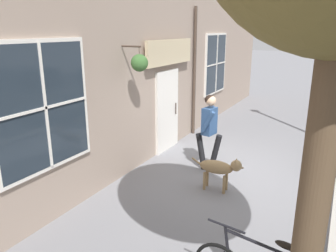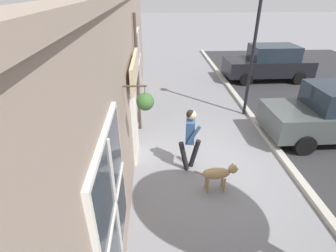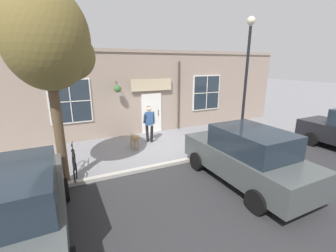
% 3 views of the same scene
% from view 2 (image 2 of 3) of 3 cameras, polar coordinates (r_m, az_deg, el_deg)
% --- Properties ---
extents(ground_plane, '(90.00, 90.00, 0.00)m').
position_cam_2_polar(ground_plane, '(7.45, 10.02, -8.29)').
color(ground_plane, gray).
extents(storefront_facade, '(0.95, 18.00, 4.28)m').
position_cam_2_polar(storefront_facade, '(6.28, -9.75, 7.04)').
color(storefront_facade, gray).
rests_on(storefront_facade, ground_plane).
extents(pedestrian_walking, '(0.62, 0.60, 1.73)m').
position_cam_2_polar(pedestrian_walking, '(6.68, 4.88, -1.84)').
color(pedestrian_walking, black).
rests_on(pedestrian_walking, ground_plane).
extents(dog_on_leash, '(1.08, 0.32, 0.73)m').
position_cam_2_polar(dog_on_leash, '(6.37, 11.00, -10.07)').
color(dog_on_leash, '#997A51').
rests_on(dog_on_leash, ground_plane).
extents(parked_car_far_end, '(4.32, 1.98, 1.75)m').
position_cam_2_polar(parked_car_far_end, '(14.70, 21.12, 12.71)').
color(parked_car_far_end, black).
rests_on(parked_car_far_end, ground_plane).
extents(street_lamp, '(0.32, 0.32, 5.31)m').
position_cam_2_polar(street_lamp, '(9.63, 19.02, 21.22)').
color(street_lamp, black).
rests_on(street_lamp, ground_plane).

